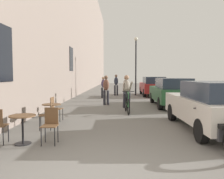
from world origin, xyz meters
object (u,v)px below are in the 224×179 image
at_px(cafe_chair_near_toward_street, 50,123).
at_px(cyclist_on_bicycle, 127,95).
at_px(parked_motorcycle, 216,131).
at_px(parked_car_nearest, 212,105).
at_px(pedestrian_far, 103,86).
at_px(cafe_table_mid, 52,110).
at_px(cafe_chair_mid_toward_street, 48,113).
at_px(cafe_table_near, 23,123).
at_px(street_lamp, 136,59).
at_px(cafe_chair_mid_toward_wall, 55,107).
at_px(parked_car_second, 171,92).
at_px(pedestrian_mid, 126,87).
at_px(pedestrian_furthest, 116,84).
at_px(parked_car_third, 153,86).
at_px(pedestrian_near, 106,88).

xyz_separation_m(cafe_chair_near_toward_street, cyclist_on_bicycle, (2.08, 4.76, 0.29)).
bearing_deg(parked_motorcycle, parked_car_nearest, 71.38).
height_order(cyclist_on_bicycle, pedestrian_far, cyclist_on_bicycle).
bearing_deg(parked_motorcycle, cafe_table_mid, 152.71).
relative_size(cafe_table_mid, cafe_chair_mid_toward_street, 0.81).
relative_size(cafe_table_near, cyclist_on_bicycle, 0.41).
bearing_deg(cafe_chair_near_toward_street, street_lamp, 76.98).
xyz_separation_m(cafe_table_mid, cafe_chair_mid_toward_wall, (-0.08, 0.67, -0.00)).
height_order(cafe_chair_mid_toward_street, parked_car_nearest, parked_car_nearest).
bearing_deg(pedestrian_far, parked_car_second, -47.84).
bearing_deg(street_lamp, parked_motorcycle, -86.66).
relative_size(cafe_chair_near_toward_street, cyclist_on_bicycle, 0.51).
bearing_deg(cafe_table_near, pedestrian_mid, 73.40).
xyz_separation_m(street_lamp, parked_motorcycle, (0.81, -13.95, -2.70)).
bearing_deg(pedestrian_furthest, cafe_chair_mid_toward_wall, -101.48).
height_order(cafe_chair_near_toward_street, pedestrian_mid, pedestrian_mid).
height_order(cafe_chair_near_toward_street, parked_car_nearest, parked_car_nearest).
height_order(street_lamp, parked_motorcycle, street_lamp).
distance_m(parked_car_third, parked_motorcycle, 13.50).
xyz_separation_m(pedestrian_furthest, parked_car_third, (3.06, -0.15, -0.18)).
distance_m(pedestrian_far, parked_car_third, 4.41).
height_order(cafe_table_near, pedestrian_mid, pedestrian_mid).
bearing_deg(parked_car_second, cafe_chair_mid_toward_street, -133.20).
xyz_separation_m(cafe_chair_near_toward_street, pedestrian_mid, (2.17, 9.47, 0.40)).
height_order(cafe_table_mid, pedestrian_far, pedestrian_far).
distance_m(pedestrian_mid, parked_car_second, 3.56).
height_order(cafe_chair_mid_toward_street, pedestrian_furthest, pedestrian_furthest).
relative_size(cafe_table_near, street_lamp, 0.15).
bearing_deg(parked_car_third, cafe_chair_mid_toward_wall, -116.49).
bearing_deg(cafe_table_mid, street_lamp, 72.09).
distance_m(cafe_table_near, parked_motorcycle, 4.65).
xyz_separation_m(cafe_table_mid, street_lamp, (3.75, 11.59, 2.59)).
height_order(cafe_table_mid, parked_motorcycle, parked_motorcycle).
bearing_deg(cafe_chair_near_toward_street, parked_car_third, 70.99).
distance_m(street_lamp, parked_car_nearest, 12.50).
bearing_deg(pedestrian_far, pedestrian_near, -83.86).
bearing_deg(cafe_chair_mid_toward_street, pedestrian_furthest, 80.46).
xyz_separation_m(cafe_chair_mid_toward_wall, pedestrian_near, (1.65, 4.60, 0.43)).
bearing_deg(cyclist_on_bicycle, pedestrian_far, 103.08).
bearing_deg(parked_motorcycle, pedestrian_mid, 100.42).
distance_m(cyclist_on_bicycle, parked_motorcycle, 5.41).
bearing_deg(cafe_chair_mid_toward_wall, cyclist_on_bicycle, 36.42).
relative_size(pedestrian_far, parked_motorcycle, 0.74).
xyz_separation_m(parked_car_second, parked_car_third, (-0.04, 6.33, 0.01)).
relative_size(cafe_table_near, pedestrian_mid, 0.44).
bearing_deg(cafe_table_near, parked_car_second, 52.82).
distance_m(cafe_table_near, street_lamp, 14.49).
bearing_deg(cafe_chair_mid_toward_street, parked_car_second, 46.80).
height_order(cafe_table_near, pedestrian_far, pedestrian_far).
distance_m(cafe_chair_mid_toward_street, pedestrian_far, 9.95).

